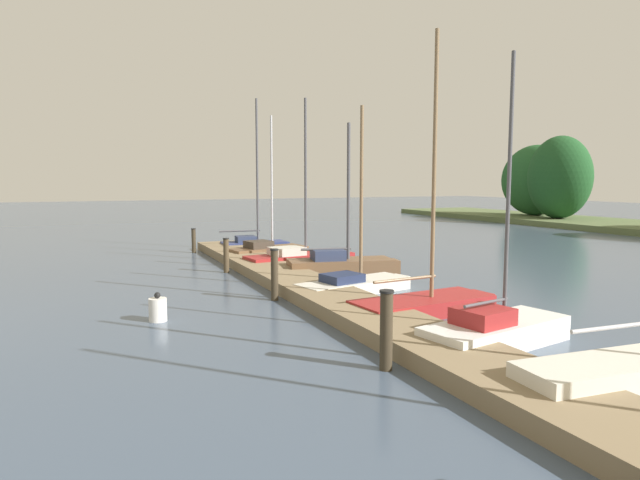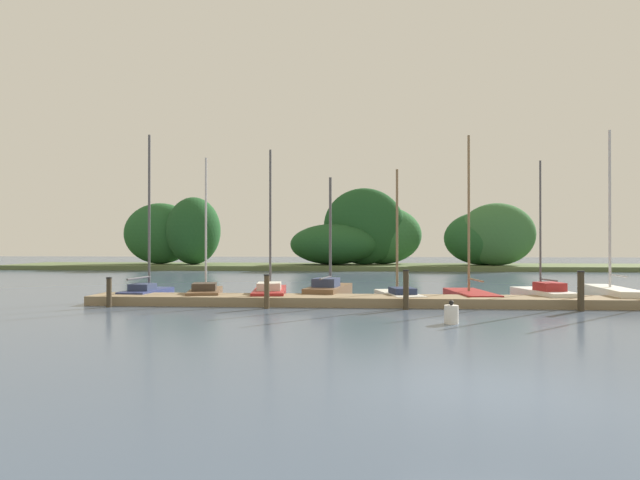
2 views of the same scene
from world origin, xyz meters
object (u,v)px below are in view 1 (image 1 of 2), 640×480
object	(u,v)px
sailboat_3	(343,264)
sailboat_4	(356,283)
sailboat_6	(499,329)
channel_buoy_0	(158,309)
mooring_piling_2	(275,274)
sailboat_1	(269,250)
mooring_piling_1	(226,255)
sailboat_5	(428,301)
mooring_piling_3	(386,330)
mooring_piling_0	(194,240)
sailboat_2	(301,257)
sailboat_0	(255,242)

from	to	relation	value
sailboat_3	sailboat_4	bearing A→B (deg)	-97.26
sailboat_6	channel_buoy_0	size ratio (longest dim) A/B	8.33
mooring_piling_2	channel_buoy_0	world-z (taller)	mooring_piling_2
sailboat_1	mooring_piling_1	size ratio (longest dim) A/B	4.80
sailboat_5	mooring_piling_3	xyz separation A→B (m)	(3.17, -3.09, 0.41)
sailboat_4	mooring_piling_3	bearing A→B (deg)	-125.84
mooring_piling_0	mooring_piling_2	bearing A→B (deg)	0.51
sailboat_5	sailboat_6	bearing A→B (deg)	-101.38
sailboat_2	mooring_piling_0	bearing A→B (deg)	112.61
sailboat_0	mooring_piling_3	bearing A→B (deg)	-94.56
sailboat_2	mooring_piling_1	world-z (taller)	sailboat_2
mooring_piling_0	sailboat_5	bearing A→B (deg)	12.72
sailboat_4	sailboat_6	size ratio (longest dim) A/B	0.94
mooring_piling_1	sailboat_1	bearing A→B (deg)	139.14
sailboat_1	channel_buoy_0	world-z (taller)	sailboat_1
sailboat_1	sailboat_3	world-z (taller)	sailboat_1
sailboat_6	mooring_piling_0	bearing A→B (deg)	88.66
sailboat_0	channel_buoy_0	distance (m)	13.08
sailboat_3	sailboat_4	size ratio (longest dim) A/B	0.97
mooring_piling_1	sailboat_3	bearing A→B (deg)	59.90
mooring_piling_2	channel_buoy_0	xyz separation A→B (m)	(1.02, -3.24, -0.44)
sailboat_0	sailboat_2	distance (m)	5.22
sailboat_1	mooring_piling_1	distance (m)	4.03
sailboat_3	sailboat_4	distance (m)	3.03
mooring_piling_1	mooring_piling_2	bearing A→B (deg)	0.94
sailboat_1	sailboat_0	bearing A→B (deg)	74.94
sailboat_5	mooring_piling_3	bearing A→B (deg)	-139.70
sailboat_6	sailboat_2	bearing A→B (deg)	77.88
mooring_piling_0	sailboat_3	bearing A→B (deg)	24.40
sailboat_3	channel_buoy_0	xyz separation A→B (m)	(3.96, -6.79, -0.09)
sailboat_1	mooring_piling_0	xyz separation A→B (m)	(-2.88, -2.64, 0.24)
sailboat_3	mooring_piling_0	world-z (taller)	sailboat_3
sailboat_1	sailboat_3	bearing A→B (deg)	-90.46
sailboat_0	sailboat_5	size ratio (longest dim) A/B	1.02
sailboat_0	mooring_piling_0	distance (m)	2.83
sailboat_5	mooring_piling_2	xyz separation A→B (m)	(-2.90, -3.03, 0.42)
sailboat_0	sailboat_5	bearing A→B (deg)	-83.80
mooring_piling_2	mooring_piling_3	bearing A→B (deg)	-0.54
mooring_piling_2	mooring_piling_0	bearing A→B (deg)	-179.49
channel_buoy_0	mooring_piling_2	bearing A→B (deg)	107.53
mooring_piling_2	mooring_piling_3	distance (m)	6.07
sailboat_5	mooring_piling_2	size ratio (longest dim) A/B	4.80
sailboat_5	mooring_piling_2	bearing A→B (deg)	130.77
sailboat_1	sailboat_2	world-z (taller)	sailboat_2
sailboat_1	sailboat_4	world-z (taller)	sailboat_1
sailboat_1	mooring_piling_1	world-z (taller)	sailboat_1
sailboat_1	mooring_piling_0	size ratio (longest dim) A/B	5.36
mooring_piling_1	mooring_piling_3	bearing A→B (deg)	0.13
sailboat_1	sailboat_3	xyz separation A→B (m)	(5.14, 1.00, 0.06)
sailboat_2	mooring_piling_2	distance (m)	6.18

